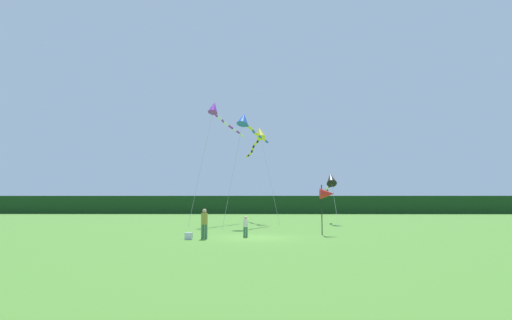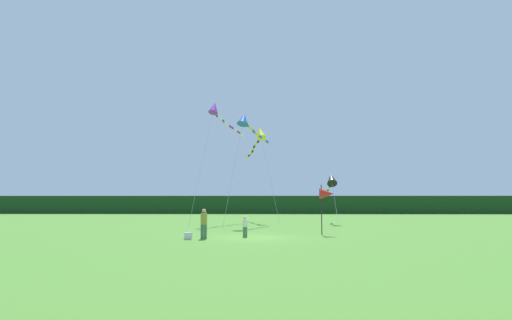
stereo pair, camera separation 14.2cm
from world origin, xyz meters
name	(u,v)px [view 1 (the left image)]	position (x,y,z in m)	size (l,w,h in m)	color
ground_plane	(254,237)	(0.00, 0.00, 0.00)	(120.00, 120.00, 0.00)	#4C842D
distant_treeline	(260,205)	(0.00, 45.00, 1.46)	(108.00, 3.36, 2.91)	#193D19
person_adult	(204,222)	(-2.84, -0.98, 0.95)	(0.37, 0.37, 1.70)	#3F724C
person_child	(246,225)	(-0.54, 0.20, 0.70)	(0.28, 0.28, 1.25)	#3F724C
cooler_box	(189,236)	(-3.66, -1.34, 0.19)	(0.41, 0.33, 0.39)	silver
banner_flag_pole	(327,194)	(4.60, 1.96, 2.58)	(0.90, 0.70, 3.17)	black
kite_black	(331,180)	(6.85, 14.26, 4.10)	(0.97, 7.36, 5.01)	#B2B2B2
kite_purple	(217,112)	(-3.82, 14.20, 10.57)	(4.15, 9.99, 11.55)	#B2B2B2
kite_yellow	(259,136)	(0.09, 18.09, 8.87)	(3.52, 9.82, 9.91)	#B2B2B2
kite_blue	(245,122)	(-0.99, 10.98, 9.00)	(3.66, 7.77, 9.83)	#B2B2B2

